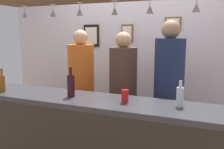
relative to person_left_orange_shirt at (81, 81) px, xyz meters
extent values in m
cube|color=silver|center=(0.55, 0.74, 0.29)|extent=(4.40, 0.06, 2.60)
cube|color=#38383D|center=(0.55, -0.71, -0.03)|extent=(2.70, 0.55, 0.04)
cylinder|color=silver|center=(-0.35, -0.60, 0.92)|extent=(0.06, 0.06, 0.00)
cylinder|color=silver|center=(-0.35, -0.60, 0.89)|extent=(0.01, 0.01, 0.06)
cone|color=silver|center=(-0.35, -0.60, 0.83)|extent=(0.07, 0.07, 0.08)
cylinder|color=silver|center=(0.03, -0.61, 0.92)|extent=(0.06, 0.06, 0.00)
cylinder|color=silver|center=(0.03, -0.61, 0.89)|extent=(0.01, 0.01, 0.06)
cone|color=silver|center=(0.03, -0.61, 0.83)|extent=(0.07, 0.07, 0.08)
cylinder|color=silver|center=(0.37, -0.65, 0.92)|extent=(0.06, 0.06, 0.00)
cylinder|color=silver|center=(0.37, -0.65, 0.89)|extent=(0.01, 0.01, 0.06)
cone|color=silver|center=(0.37, -0.65, 0.83)|extent=(0.07, 0.07, 0.08)
cylinder|color=silver|center=(0.72, -0.62, 0.92)|extent=(0.06, 0.06, 0.00)
cylinder|color=silver|center=(0.72, -0.62, 0.89)|extent=(0.01, 0.01, 0.06)
cone|color=silver|center=(0.72, -0.62, 0.83)|extent=(0.07, 0.07, 0.08)
cylinder|color=silver|center=(1.06, -0.65, 0.89)|extent=(0.01, 0.01, 0.06)
cone|color=silver|center=(1.06, -0.65, 0.83)|extent=(0.07, 0.07, 0.08)
cone|color=silver|center=(1.45, -0.66, 0.83)|extent=(0.07, 0.07, 0.08)
cube|color=#2D334C|center=(0.00, 0.00, -0.61)|extent=(0.17, 0.18, 0.80)
cylinder|color=orange|center=(0.00, 0.00, 0.13)|extent=(0.34, 0.34, 0.69)
sphere|color=tan|center=(0.00, 0.00, 0.57)|extent=(0.20, 0.20, 0.20)
cube|color=#2D334C|center=(0.59, 0.00, -0.62)|extent=(0.17, 0.18, 0.79)
cylinder|color=brown|center=(0.59, 0.00, 0.11)|extent=(0.34, 0.34, 0.68)
sphere|color=tan|center=(0.59, 0.00, 0.54)|extent=(0.19, 0.19, 0.19)
cube|color=#2D334C|center=(1.14, 0.00, -0.59)|extent=(0.17, 0.18, 0.85)
cylinder|color=navy|center=(1.14, 0.00, 0.20)|extent=(0.34, 0.34, 0.74)
sphere|color=#9E7556|center=(1.14, 0.00, 0.66)|extent=(0.21, 0.21, 0.21)
cylinder|color=#380F19|center=(0.29, -0.71, 0.10)|extent=(0.08, 0.08, 0.22)
cylinder|color=#380F19|center=(0.29, -0.71, 0.25)|extent=(0.03, 0.03, 0.08)
cylinder|color=brown|center=(-0.51, -0.83, 0.08)|extent=(0.06, 0.06, 0.18)
cylinder|color=brown|center=(-0.51, -0.83, 0.21)|extent=(0.03, 0.03, 0.08)
cylinder|color=silver|center=(1.35, -0.65, 0.08)|extent=(0.06, 0.06, 0.17)
cylinder|color=silver|center=(1.35, -0.65, 0.19)|extent=(0.03, 0.03, 0.06)
cylinder|color=red|center=(0.87, -0.72, 0.05)|extent=(0.07, 0.07, 0.12)
cube|color=black|center=(-0.20, 0.70, 0.59)|extent=(0.26, 0.02, 0.34)
cube|color=white|center=(-0.20, 0.68, 0.59)|extent=(0.20, 0.01, 0.26)
cube|color=brown|center=(0.39, 0.70, 0.62)|extent=(0.18, 0.02, 0.26)
cube|color=white|center=(0.39, 0.68, 0.62)|extent=(0.14, 0.01, 0.20)
cube|color=brown|center=(1.05, 0.70, 0.75)|extent=(0.22, 0.02, 0.18)
cube|color=white|center=(1.05, 0.68, 0.75)|extent=(0.17, 0.01, 0.14)
cube|color=brown|center=(1.02, 0.70, 0.40)|extent=(0.30, 0.02, 0.18)
cube|color=white|center=(1.02, 0.68, 0.40)|extent=(0.23, 0.01, 0.14)
camera|label=1|loc=(1.61, -2.81, 0.62)|focal=39.81mm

